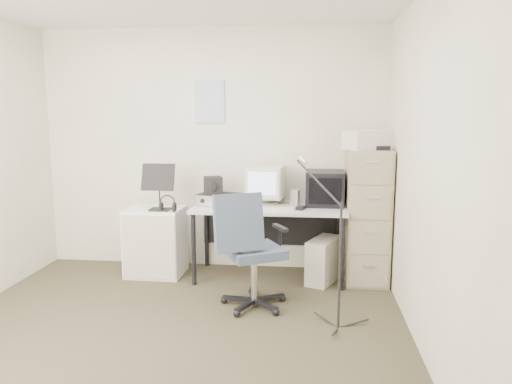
# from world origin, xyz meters

# --- Properties ---
(floor) EXTENTS (3.60, 3.60, 0.01)m
(floor) POSITION_xyz_m (0.00, 0.00, -0.01)
(floor) COLOR #332D21
(floor) RESTS_ON ground
(wall_back) EXTENTS (3.60, 0.02, 2.50)m
(wall_back) POSITION_xyz_m (0.00, 1.80, 1.25)
(wall_back) COLOR #EEE5C8
(wall_back) RESTS_ON ground
(wall_front) EXTENTS (3.60, 0.02, 2.50)m
(wall_front) POSITION_xyz_m (0.00, -1.80, 1.25)
(wall_front) COLOR #EEE5C8
(wall_front) RESTS_ON ground
(wall_right) EXTENTS (0.02, 3.60, 2.50)m
(wall_right) POSITION_xyz_m (1.80, 0.00, 1.25)
(wall_right) COLOR #EEE5C8
(wall_right) RESTS_ON ground
(wall_calendar) EXTENTS (0.30, 0.02, 0.44)m
(wall_calendar) POSITION_xyz_m (-0.02, 1.79, 1.75)
(wall_calendar) COLOR white
(wall_calendar) RESTS_ON wall_back
(filing_cabinet) EXTENTS (0.40, 0.60, 1.30)m
(filing_cabinet) POSITION_xyz_m (1.58, 1.48, 0.65)
(filing_cabinet) COLOR #9A8367
(filing_cabinet) RESTS_ON floor
(printer) EXTENTS (0.53, 0.46, 0.17)m
(printer) POSITION_xyz_m (1.58, 1.43, 1.39)
(printer) COLOR beige
(printer) RESTS_ON filing_cabinet
(desk) EXTENTS (1.50, 0.70, 0.73)m
(desk) POSITION_xyz_m (0.63, 1.45, 0.36)
(desk) COLOR silver
(desk) RESTS_ON floor
(crt_monitor) EXTENTS (0.38, 0.40, 0.39)m
(crt_monitor) POSITION_xyz_m (0.59, 1.53, 0.92)
(crt_monitor) COLOR beige
(crt_monitor) RESTS_ON desk
(crt_tv) EXTENTS (0.38, 0.40, 0.34)m
(crt_tv) POSITION_xyz_m (1.17, 1.57, 0.90)
(crt_tv) COLOR black
(crt_tv) RESTS_ON desk
(desk_speaker) EXTENTS (0.10, 0.10, 0.15)m
(desk_speaker) POSITION_xyz_m (0.88, 1.56, 0.80)
(desk_speaker) COLOR beige
(desk_speaker) RESTS_ON desk
(keyboard) EXTENTS (0.51, 0.25, 0.03)m
(keyboard) POSITION_xyz_m (0.61, 1.30, 0.74)
(keyboard) COLOR beige
(keyboard) RESTS_ON desk
(mouse) EXTENTS (0.10, 0.12, 0.03)m
(mouse) POSITION_xyz_m (0.94, 1.30, 0.75)
(mouse) COLOR black
(mouse) RESTS_ON desk
(radio_receiver) EXTENTS (0.46, 0.38, 0.11)m
(radio_receiver) POSITION_xyz_m (0.13, 1.46, 0.79)
(radio_receiver) COLOR black
(radio_receiver) RESTS_ON desk
(radio_speaker) EXTENTS (0.21, 0.21, 0.17)m
(radio_speaker) POSITION_xyz_m (0.06, 1.50, 0.92)
(radio_speaker) COLOR black
(radio_speaker) RESTS_ON radio_receiver
(papers) EXTENTS (0.32, 0.38, 0.02)m
(papers) POSITION_xyz_m (0.33, 1.31, 0.74)
(papers) COLOR white
(papers) RESTS_ON desk
(pc_tower) EXTENTS (0.37, 0.50, 0.43)m
(pc_tower) POSITION_xyz_m (1.17, 1.37, 0.22)
(pc_tower) COLOR beige
(pc_tower) RESTS_ON floor
(office_chair) EXTENTS (0.79, 0.79, 1.01)m
(office_chair) POSITION_xyz_m (0.56, 0.68, 0.50)
(office_chair) COLOR slate
(office_chair) RESTS_ON floor
(side_cart) EXTENTS (0.57, 0.46, 0.69)m
(side_cart) POSITION_xyz_m (-0.53, 1.42, 0.34)
(side_cart) COLOR white
(side_cart) RESTS_ON floor
(music_stand) EXTENTS (0.34, 0.22, 0.47)m
(music_stand) POSITION_xyz_m (-0.44, 1.32, 0.93)
(music_stand) COLOR black
(music_stand) RESTS_ON side_cart
(headphones) EXTENTS (0.18, 0.18, 0.03)m
(headphones) POSITION_xyz_m (-0.35, 1.28, 0.74)
(headphones) COLOR black
(headphones) RESTS_ON side_cart
(mic_stand) EXTENTS (0.03, 0.03, 1.30)m
(mic_stand) POSITION_xyz_m (1.26, 0.33, 0.65)
(mic_stand) COLOR black
(mic_stand) RESTS_ON floor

